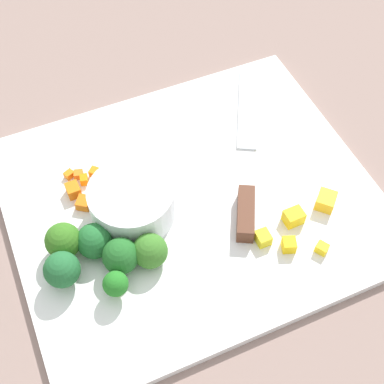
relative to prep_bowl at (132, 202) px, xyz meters
name	(u,v)px	position (x,y,z in m)	size (l,w,h in m)	color
ground_plane	(192,202)	(0.07, -0.01, -0.04)	(4.00, 4.00, 0.00)	gray
cutting_board	(192,199)	(0.07, -0.01, -0.03)	(0.44, 0.38, 0.01)	white
prep_bowl	(132,202)	(0.00, 0.00, 0.00)	(0.10, 0.10, 0.05)	white
chef_knife	(246,181)	(0.14, -0.02, -0.02)	(0.16, 0.27, 0.02)	silver
carrot_dice_0	(94,172)	(-0.03, 0.08, -0.02)	(0.01, 0.01, 0.01)	orange
carrot_dice_1	(69,175)	(-0.06, 0.08, -0.02)	(0.01, 0.01, 0.01)	orange
carrot_dice_2	(73,190)	(-0.06, 0.06, -0.02)	(0.02, 0.02, 0.02)	orange
carrot_dice_3	(84,180)	(-0.04, 0.07, -0.02)	(0.01, 0.01, 0.01)	orange
carrot_dice_4	(84,203)	(-0.05, 0.03, -0.02)	(0.02, 0.02, 0.01)	orange
carrot_dice_5	(113,173)	(0.00, 0.06, -0.02)	(0.01, 0.01, 0.01)	orange
carrot_dice_6	(78,174)	(-0.04, 0.08, -0.02)	(0.01, 0.01, 0.01)	orange
pepper_dice_0	(294,217)	(0.17, -0.09, -0.01)	(0.02, 0.02, 0.02)	yellow
pepper_dice_1	(322,248)	(0.18, -0.14, -0.02)	(0.01, 0.01, 0.01)	yellow
pepper_dice_2	(263,238)	(0.12, -0.10, -0.02)	(0.02, 0.02, 0.01)	yellow
pepper_dice_3	(289,245)	(0.15, -0.12, -0.02)	(0.02, 0.02, 0.02)	yellow
pepper_dice_4	(326,201)	(0.22, -0.08, -0.01)	(0.02, 0.02, 0.02)	yellow
broccoli_floret_0	(121,256)	(-0.04, -0.06, 0.00)	(0.04, 0.04, 0.04)	#81C164
broccoli_floret_1	(150,251)	(0.00, -0.07, 0.00)	(0.04, 0.04, 0.04)	#96C062
broccoli_floret_2	(62,270)	(-0.10, -0.05, 0.00)	(0.04, 0.04, 0.05)	#93B560
broccoli_floret_3	(116,284)	(-0.05, -0.09, 0.00)	(0.03, 0.03, 0.04)	#84C058
broccoli_floret_4	(94,241)	(-0.06, -0.03, 0.00)	(0.04, 0.04, 0.04)	#90BF61
broccoli_floret_5	(63,241)	(-0.09, -0.02, 0.00)	(0.04, 0.04, 0.05)	#98C457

